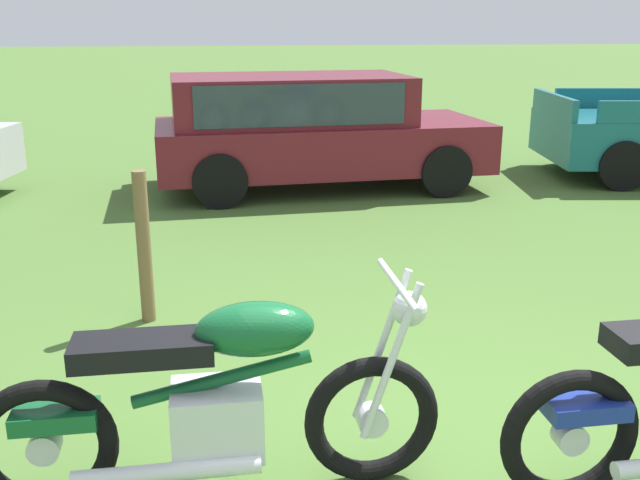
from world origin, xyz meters
TOP-DOWN VIEW (x-y plane):
  - ground_plane at (0.00, 0.00)m, footprint 120.00×120.00m
  - motorcycle_green at (-1.12, 0.00)m, footprint 2.09×0.64m
  - car_burgundy at (-0.00, 6.32)m, footprint 4.26×2.16m
  - fence_post_wooden at (-1.63, 2.12)m, footprint 0.10×0.10m

SIDE VIEW (x-z plane):
  - ground_plane at x=0.00m, z-range 0.00..0.00m
  - motorcycle_green at x=-1.12m, z-range -0.03..0.99m
  - fence_post_wooden at x=-1.63m, z-range 0.00..1.10m
  - car_burgundy at x=0.00m, z-range 0.12..1.55m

